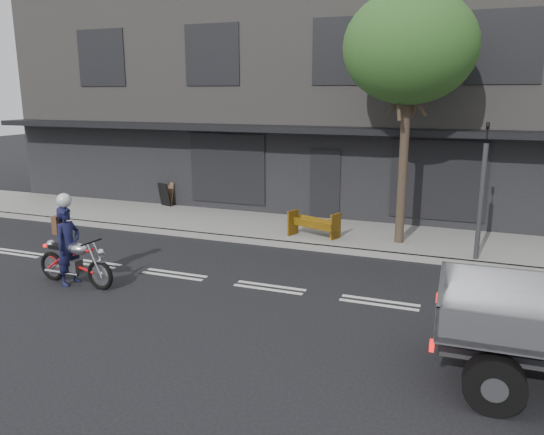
{
  "coord_description": "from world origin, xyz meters",
  "views": [
    {
      "loc": [
        3.97,
        -10.21,
        4.17
      ],
      "look_at": [
        -0.14,
        0.5,
        1.46
      ],
      "focal_mm": 35.0,
      "sensor_mm": 36.0,
      "label": 1
    }
  ],
  "objects_px": {
    "traffic_light_pole": "(481,199)",
    "motorcycle": "(75,261)",
    "street_tree": "(410,48)",
    "construction_barrier": "(312,225)",
    "rider": "(68,246)",
    "sandwich_board": "(164,195)"
  },
  "relations": [
    {
      "from": "traffic_light_pole",
      "to": "construction_barrier",
      "type": "distance_m",
      "value": 4.51
    },
    {
      "from": "street_tree",
      "to": "sandwich_board",
      "type": "xyz_separation_m",
      "value": [
        -8.63,
        1.8,
        -4.71
      ]
    },
    {
      "from": "rider",
      "to": "construction_barrier",
      "type": "xyz_separation_m",
      "value": [
        4.1,
        5.02,
        -0.35
      ]
    },
    {
      "from": "traffic_light_pole",
      "to": "construction_barrier",
      "type": "xyz_separation_m",
      "value": [
        -4.35,
        0.34,
        -1.12
      ]
    },
    {
      "from": "construction_barrier",
      "to": "sandwich_board",
      "type": "height_order",
      "value": "sandwich_board"
    },
    {
      "from": "motorcycle",
      "to": "construction_barrier",
      "type": "distance_m",
      "value": 6.39
    },
    {
      "from": "motorcycle",
      "to": "construction_barrier",
      "type": "height_order",
      "value": "motorcycle"
    },
    {
      "from": "rider",
      "to": "sandwich_board",
      "type": "height_order",
      "value": "rider"
    },
    {
      "from": "traffic_light_pole",
      "to": "rider",
      "type": "bearing_deg",
      "value": -151.0
    },
    {
      "from": "traffic_light_pole",
      "to": "construction_barrier",
      "type": "height_order",
      "value": "traffic_light_pole"
    },
    {
      "from": "rider",
      "to": "construction_barrier",
      "type": "bearing_deg",
      "value": -35.12
    },
    {
      "from": "street_tree",
      "to": "rider",
      "type": "relative_size",
      "value": 3.83
    },
    {
      "from": "traffic_light_pole",
      "to": "motorcycle",
      "type": "xyz_separation_m",
      "value": [
        -8.3,
        -4.69,
        -1.1
      ]
    },
    {
      "from": "traffic_light_pole",
      "to": "motorcycle",
      "type": "relative_size",
      "value": 1.68
    },
    {
      "from": "motorcycle",
      "to": "construction_barrier",
      "type": "relative_size",
      "value": 1.54
    },
    {
      "from": "street_tree",
      "to": "motorcycle",
      "type": "xyz_separation_m",
      "value": [
        -6.3,
        -5.54,
        -4.73
      ]
    },
    {
      "from": "street_tree",
      "to": "motorcycle",
      "type": "distance_m",
      "value": 9.63
    },
    {
      "from": "traffic_light_pole",
      "to": "motorcycle",
      "type": "distance_m",
      "value": 9.6
    },
    {
      "from": "construction_barrier",
      "to": "street_tree",
      "type": "bearing_deg",
      "value": 12.28
    },
    {
      "from": "traffic_light_pole",
      "to": "construction_barrier",
      "type": "relative_size",
      "value": 2.58
    },
    {
      "from": "street_tree",
      "to": "traffic_light_pole",
      "type": "height_order",
      "value": "street_tree"
    },
    {
      "from": "traffic_light_pole",
      "to": "sandwich_board",
      "type": "bearing_deg",
      "value": 166.0
    }
  ]
}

